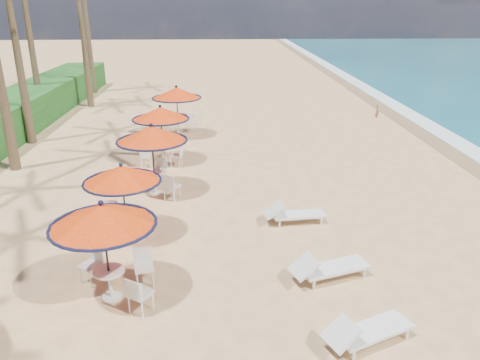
# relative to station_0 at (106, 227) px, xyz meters

# --- Properties ---
(ground) EXTENTS (160.00, 160.00, 0.00)m
(ground) POSITION_rel_station_0_xyz_m (4.99, -0.30, -1.82)
(ground) COLOR tan
(ground) RESTS_ON ground
(wetsand_band) EXTENTS (1.40, 140.00, 0.02)m
(wetsand_band) POSITION_rel_station_0_xyz_m (13.39, 9.70, -1.82)
(wetsand_band) COLOR olive
(wetsand_band) RESTS_ON ground
(station_0) EXTENTS (2.39, 2.39, 2.50)m
(station_0) POSITION_rel_station_0_xyz_m (0.00, 0.00, 0.00)
(station_0) COLOR black
(station_0) RESTS_ON ground
(station_1) EXTENTS (2.23, 2.23, 2.32)m
(station_1) POSITION_rel_station_0_xyz_m (-0.29, 3.01, -0.05)
(station_1) COLOR black
(station_1) RESTS_ON ground
(station_2) EXTENTS (2.50, 2.61, 2.61)m
(station_2) POSITION_rel_station_0_xyz_m (0.22, 6.41, 0.17)
(station_2) COLOR black
(station_2) RESTS_ON ground
(station_3) EXTENTS (2.42, 2.52, 2.52)m
(station_3) POSITION_rel_station_0_xyz_m (0.08, 9.89, 0.02)
(station_3) COLOR black
(station_3) RESTS_ON ground
(station_4) EXTENTS (2.51, 2.51, 2.62)m
(station_4) POSITION_rel_station_0_xyz_m (0.45, 14.19, 0.17)
(station_4) COLOR black
(station_4) RESTS_ON ground
(lounger_near) EXTENTS (2.06, 1.37, 0.71)m
(lounger_near) POSITION_rel_station_0_xyz_m (5.45, -1.90, -1.49)
(lounger_near) COLOR silver
(lounger_near) RESTS_ON ground
(lounger_mid) EXTENTS (2.14, 1.26, 0.73)m
(lounger_mid) POSITION_rel_station_0_xyz_m (5.19, 0.50, -1.48)
(lounger_mid) COLOR silver
(lounger_mid) RESTS_ON ground
(lounger_far) EXTENTS (1.95, 0.80, 0.68)m
(lounger_far) POSITION_rel_station_0_xyz_m (4.81, 3.72, -1.51)
(lounger_far) COLOR silver
(lounger_far) RESTS_ON ground
(person) EXTENTS (0.24, 0.34, 0.89)m
(person) POSITION_rel_station_0_xyz_m (11.90, 17.50, -1.38)
(person) COLOR #8F5C49
(person) RESTS_ON ground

